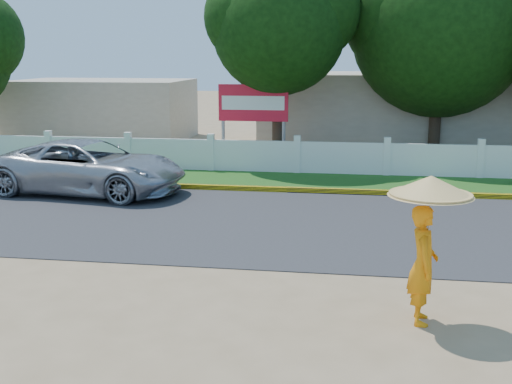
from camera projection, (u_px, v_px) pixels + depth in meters
The scene contains 11 objects.
ground at pixel (238, 289), 11.14m from camera, with size 120.00×120.00×0.00m, color #9E8460.
road at pixel (272, 223), 15.48m from camera, with size 60.00×7.00×0.02m, color #38383A.
grass_verge at pixel (293, 181), 20.55m from camera, with size 60.00×3.50×0.03m, color #2D601E.
curb at pixel (287, 190), 18.90m from camera, with size 40.00×0.18×0.16m, color yellow.
fence at pixel (297, 157), 21.84m from camera, with size 40.00×0.10×1.10m, color silver.
building_near at pixel (381, 111), 27.74m from camera, with size 10.00×6.00×3.20m, color #B7AD99.
building_far at pixel (104, 110), 30.69m from camera, with size 8.00×5.00×2.80m, color #B7AD99.
vehicle at pixel (89, 167), 18.62m from camera, with size 2.60×5.64×1.57m, color #A5A6AD.
monk_with_parasol at pixel (427, 228), 9.47m from camera, with size 1.25×1.25×2.27m.
billboard at pixel (253, 107), 22.82m from camera, with size 2.50×0.13×2.95m.
tree_row at pixel (466, 24), 22.79m from camera, with size 35.59×7.58×9.32m.
Camera 1 is at (1.91, -10.36, 3.99)m, focal length 45.00 mm.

